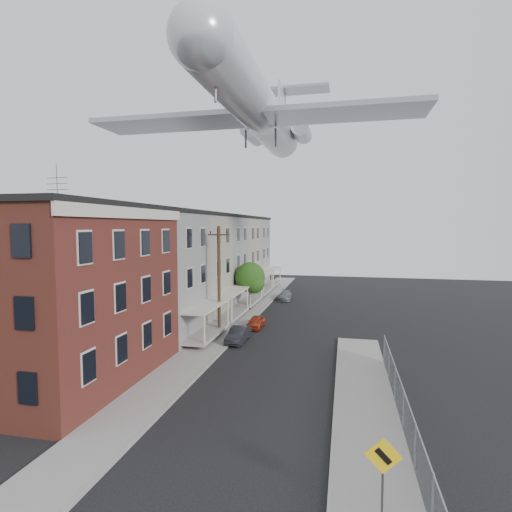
# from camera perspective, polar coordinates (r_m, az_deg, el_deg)

# --- Properties ---
(ground) EXTENTS (120.00, 120.00, 0.00)m
(ground) POSITION_cam_1_polar(r_m,az_deg,el_deg) (16.26, -6.05, -29.28)
(ground) COLOR black
(ground) RESTS_ON ground
(sidewalk_left) EXTENTS (3.00, 62.00, 0.12)m
(sidewalk_left) POSITION_cam_1_polar(r_m,az_deg,el_deg) (39.16, -2.38, -8.91)
(sidewalk_left) COLOR gray
(sidewalk_left) RESTS_ON ground
(sidewalk_right) EXTENTS (3.00, 26.00, 0.12)m
(sidewalk_right) POSITION_cam_1_polar(r_m,az_deg,el_deg) (20.86, 15.47, -21.22)
(sidewalk_right) COLOR gray
(sidewalk_right) RESTS_ON ground
(curb_left) EXTENTS (0.15, 62.00, 0.14)m
(curb_left) POSITION_cam_1_polar(r_m,az_deg,el_deg) (38.82, -0.29, -9.01)
(curb_left) COLOR gray
(curb_left) RESTS_ON ground
(curb_right) EXTENTS (0.15, 26.00, 0.14)m
(curb_right) POSITION_cam_1_polar(r_m,az_deg,el_deg) (20.83, 11.19, -21.15)
(curb_right) COLOR gray
(curb_right) RESTS_ON ground
(corner_building) EXTENTS (10.31, 12.30, 12.15)m
(corner_building) POSITION_cam_1_polar(r_m,az_deg,el_deg) (26.01, -26.75, -4.64)
(corner_building) COLOR #361811
(corner_building) RESTS_ON ground
(row_house_a) EXTENTS (11.98, 7.00, 10.30)m
(row_house_a) POSITION_cam_1_polar(r_m,az_deg,el_deg) (33.80, -16.44, -2.45)
(row_house_a) COLOR slate
(row_house_a) RESTS_ON ground
(row_house_b) EXTENTS (11.98, 7.00, 10.30)m
(row_house_b) POSITION_cam_1_polar(r_m,az_deg,el_deg) (40.03, -11.57, -1.34)
(row_house_b) COLOR #706659
(row_house_b) RESTS_ON ground
(row_house_c) EXTENTS (11.98, 7.00, 10.30)m
(row_house_c) POSITION_cam_1_polar(r_m,az_deg,el_deg) (46.47, -8.03, -0.53)
(row_house_c) COLOR slate
(row_house_c) RESTS_ON ground
(row_house_d) EXTENTS (11.98, 7.00, 10.30)m
(row_house_d) POSITION_cam_1_polar(r_m,az_deg,el_deg) (53.06, -5.36, 0.08)
(row_house_d) COLOR #706659
(row_house_d) RESTS_ON ground
(row_house_e) EXTENTS (11.98, 7.00, 10.30)m
(row_house_e) POSITION_cam_1_polar(r_m,az_deg,el_deg) (59.74, -3.29, 0.56)
(row_house_e) COLOR slate
(row_house_e) RESTS_ON ground
(chainlink_fence) EXTENTS (0.06, 18.06, 1.90)m
(chainlink_fence) POSITION_cam_1_polar(r_m,az_deg,el_deg) (19.70, 20.31, -19.92)
(chainlink_fence) COLOR gray
(chainlink_fence) RESTS_ON ground
(warning_sign) EXTENTS (1.10, 0.11, 2.80)m
(warning_sign) POSITION_cam_1_polar(r_m,az_deg,el_deg) (13.82, 17.69, -26.85)
(warning_sign) COLOR #515156
(warning_sign) RESTS_ON ground
(utility_pole) EXTENTS (1.80, 0.26, 9.00)m
(utility_pole) POSITION_cam_1_polar(r_m,az_deg,el_deg) (32.69, -5.31, -3.32)
(utility_pole) COLOR black
(utility_pole) RESTS_ON ground
(street_tree) EXTENTS (3.22, 3.20, 5.20)m
(street_tree) POSITION_cam_1_polar(r_m,az_deg,el_deg) (42.24, -0.72, -3.26)
(street_tree) COLOR black
(street_tree) RESTS_ON ground
(car_near) EXTENTS (1.33, 3.14, 1.06)m
(car_near) POSITION_cam_1_polar(r_m,az_deg,el_deg) (35.74, -0.00, -9.41)
(car_near) COLOR #9A2B13
(car_near) RESTS_ON ground
(car_mid) EXTENTS (1.31, 3.52, 1.15)m
(car_mid) POSITION_cam_1_polar(r_m,az_deg,el_deg) (31.59, -2.56, -11.17)
(car_mid) COLOR black
(car_mid) RESTS_ON ground
(car_far) EXTENTS (1.70, 3.73, 1.06)m
(car_far) POSITION_cam_1_polar(r_m,az_deg,el_deg) (49.09, 4.16, -5.66)
(car_far) COLOR slate
(car_far) RESTS_ON ground
(airplane) EXTENTS (26.35, 30.09, 8.78)m
(airplane) POSITION_cam_1_polar(r_m,az_deg,el_deg) (35.91, 0.51, 19.94)
(airplane) COLOR #BBBBBF
(airplane) RESTS_ON ground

